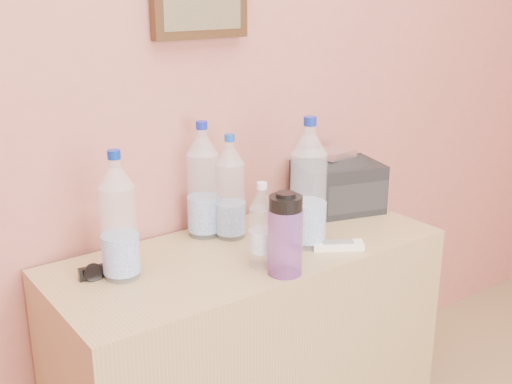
% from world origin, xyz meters
% --- Properties ---
extents(dresser, '(1.13, 0.47, 0.71)m').
position_xyz_m(dresser, '(0.22, 1.74, 0.35)').
color(dresser, tan).
rests_on(dresser, ground).
extents(pet_large_a, '(0.09, 0.09, 0.34)m').
position_xyz_m(pet_large_a, '(-0.15, 1.79, 0.86)').
color(pet_large_a, '#CDE6FE').
rests_on(pet_large_a, dresser).
extents(pet_large_b, '(0.09, 0.09, 0.35)m').
position_xyz_m(pet_large_b, '(0.18, 1.91, 0.86)').
color(pet_large_b, silver).
rests_on(pet_large_b, dresser).
extents(pet_large_c, '(0.08, 0.08, 0.31)m').
position_xyz_m(pet_large_c, '(0.23, 1.85, 0.85)').
color(pet_large_c, silver).
rests_on(pet_large_c, dresser).
extents(pet_large_d, '(0.10, 0.10, 0.37)m').
position_xyz_m(pet_large_d, '(0.38, 1.67, 0.87)').
color(pet_large_d, silver).
rests_on(pet_large_d, dresser).
extents(pet_small, '(0.07, 0.07, 0.23)m').
position_xyz_m(pet_small, '(0.19, 1.64, 0.81)').
color(pet_small, white).
rests_on(pet_small, dresser).
extents(nalgene_bottle, '(0.09, 0.09, 0.22)m').
position_xyz_m(nalgene_bottle, '(0.21, 1.56, 0.82)').
color(nalgene_bottle, purple).
rests_on(nalgene_bottle, dresser).
extents(sunglasses, '(0.13, 0.06, 0.03)m').
position_xyz_m(sunglasses, '(-0.18, 1.82, 0.72)').
color(sunglasses, black).
rests_on(sunglasses, dresser).
extents(ac_remote, '(0.15, 0.12, 0.02)m').
position_xyz_m(ac_remote, '(0.43, 1.60, 0.72)').
color(ac_remote, silver).
rests_on(ac_remote, dresser).
extents(toiletry_bag, '(0.31, 0.26, 0.18)m').
position_xyz_m(toiletry_bag, '(0.65, 1.84, 0.80)').
color(toiletry_bag, black).
rests_on(toiletry_bag, dresser).
extents(foil_packet, '(0.12, 0.10, 0.02)m').
position_xyz_m(foil_packet, '(0.64, 1.85, 0.90)').
color(foil_packet, white).
rests_on(foil_packet, toiletry_bag).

